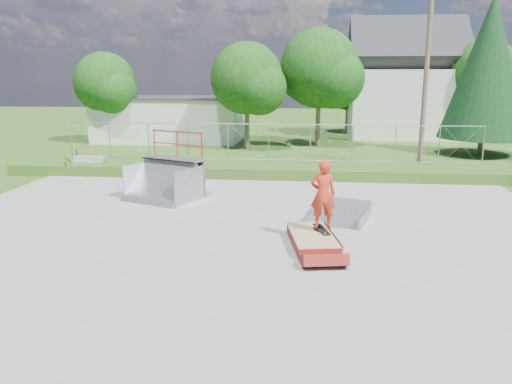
% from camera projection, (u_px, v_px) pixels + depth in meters
% --- Properties ---
extents(ground, '(120.00, 120.00, 0.00)m').
position_uv_depth(ground, '(239.00, 238.00, 14.27)').
color(ground, '#2C5819').
rests_on(ground, ground).
extents(concrete_pad, '(20.00, 16.00, 0.04)m').
position_uv_depth(concrete_pad, '(239.00, 237.00, 14.27)').
color(concrete_pad, gray).
rests_on(concrete_pad, ground).
extents(grass_berm, '(24.00, 3.00, 0.50)m').
position_uv_depth(grass_berm, '(267.00, 170.00, 23.42)').
color(grass_berm, '#2C5819').
rests_on(grass_berm, ground).
extents(grind_box, '(1.52, 2.48, 0.34)m').
position_uv_depth(grind_box, '(312.00, 240.00, 13.56)').
color(grind_box, maroon).
rests_on(grind_box, concrete_pad).
extents(quarter_pipe, '(3.11, 2.92, 2.48)m').
position_uv_depth(quarter_pipe, '(161.00, 167.00, 18.41)').
color(quarter_pipe, gray).
rests_on(quarter_pipe, concrete_pad).
extents(flat_bank_ramp, '(2.15, 2.23, 0.52)m').
position_uv_depth(flat_bank_ramp, '(340.00, 214.00, 15.87)').
color(flat_bank_ramp, gray).
rests_on(flat_bank_ramp, concrete_pad).
extents(skateboard, '(0.50, 0.82, 0.13)m').
position_uv_depth(skateboard, '(322.00, 230.00, 13.74)').
color(skateboard, black).
rests_on(skateboard, grind_box).
extents(skater, '(0.71, 0.50, 1.87)m').
position_uv_depth(skater, '(323.00, 197.00, 13.53)').
color(skater, red).
rests_on(skater, grind_box).
extents(concrete_stairs, '(1.50, 1.60, 0.80)m').
position_uv_depth(concrete_stairs, '(86.00, 166.00, 23.48)').
color(concrete_stairs, gray).
rests_on(concrete_stairs, ground).
extents(chain_link_fence, '(20.00, 0.06, 1.80)m').
position_uv_depth(chain_link_fence, '(269.00, 143.00, 24.13)').
color(chain_link_fence, gray).
rests_on(chain_link_fence, grass_berm).
extents(utility_building_flat, '(10.00, 6.00, 3.00)m').
position_uv_depth(utility_building_flat, '(171.00, 119.00, 36.07)').
color(utility_building_flat, silver).
rests_on(utility_building_flat, ground).
extents(gable_house, '(8.40, 6.08, 8.94)m').
position_uv_depth(gable_house, '(404.00, 86.00, 37.67)').
color(gable_house, silver).
rests_on(gable_house, ground).
extents(utility_pole, '(0.24, 0.24, 8.00)m').
position_uv_depth(utility_pole, '(425.00, 87.00, 24.23)').
color(utility_pole, brown).
rests_on(utility_pole, ground).
extents(tree_left_near, '(4.76, 4.48, 6.65)m').
position_uv_depth(tree_left_near, '(250.00, 81.00, 30.77)').
color(tree_left_near, brown).
rests_on(tree_left_near, ground).
extents(tree_center, '(5.44, 5.12, 7.60)m').
position_uv_depth(tree_center, '(324.00, 71.00, 32.08)').
color(tree_center, brown).
rests_on(tree_center, ground).
extents(tree_left_far, '(4.42, 4.16, 6.18)m').
position_uv_depth(tree_left_far, '(107.00, 85.00, 33.82)').
color(tree_left_far, brown).
rests_on(tree_left_far, ground).
extents(tree_right_far, '(5.10, 4.80, 7.12)m').
position_uv_depth(tree_right_far, '(487.00, 76.00, 34.86)').
color(tree_right_far, brown).
rests_on(tree_right_far, ground).
extents(tree_back_mid, '(4.08, 3.84, 5.70)m').
position_uv_depth(tree_back_mid, '(351.00, 88.00, 39.91)').
color(tree_back_mid, brown).
rests_on(tree_back_mid, ground).
extents(conifer_tree, '(5.04, 5.04, 9.10)m').
position_uv_depth(conifer_tree, '(488.00, 67.00, 28.37)').
color(conifer_tree, brown).
rests_on(conifer_tree, ground).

